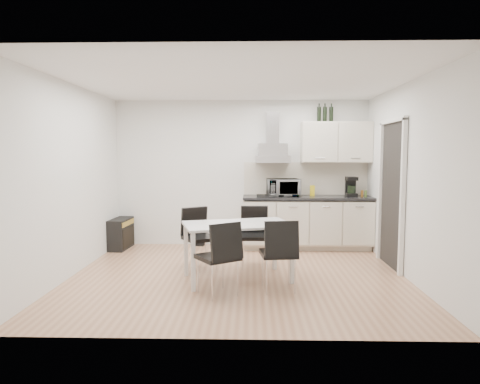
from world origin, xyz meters
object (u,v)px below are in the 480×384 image
object	(u,v)px
kitchenette	(309,201)
chair_near_left	(218,258)
guitar_amp	(121,234)
chair_near_right	(278,254)
floor_speaker	(200,237)
chair_far_right	(254,237)
chair_far_left	(200,239)
dining_table	(237,230)

from	to	relation	value
kitchenette	chair_near_left	distance (m)	2.92
chair_near_left	guitar_amp	size ratio (longest dim) A/B	1.36
chair_near_right	floor_speaker	bearing A→B (deg)	109.73
chair_far_right	chair_near_right	world-z (taller)	same
chair_far_left	chair_far_right	distance (m)	0.79
chair_far_right	dining_table	bearing A→B (deg)	70.84
kitchenette	chair_far_left	bearing A→B (deg)	-141.02
dining_table	chair_near_left	bearing A→B (deg)	-124.87
kitchenette	chair_far_left	distance (m)	2.27
dining_table	floor_speaker	world-z (taller)	dining_table
guitar_amp	chair_far_right	bearing A→B (deg)	-22.74
chair_far_right	chair_near_right	size ratio (longest dim) A/B	1.00
chair_near_right	chair_far_left	bearing A→B (deg)	131.93
chair_near_left	chair_far_left	bearing A→B (deg)	72.37
chair_near_right	dining_table	bearing A→B (deg)	133.22
kitchenette	floor_speaker	xyz separation A→B (m)	(-1.94, 0.17, -0.68)
chair_far_right	chair_far_left	bearing A→B (deg)	10.63
chair_far_right	chair_near_right	xyz separation A→B (m)	(0.28, -1.06, 0.00)
dining_table	chair_far_right	xyz separation A→B (m)	(0.23, 0.64, -0.23)
chair_far_right	chair_near_left	world-z (taller)	same
dining_table	chair_far_left	xyz separation A→B (m)	(-0.55, 0.50, -0.23)
kitchenette	chair_far_left	size ratio (longest dim) A/B	2.86
chair_far_right	guitar_amp	distance (m)	2.60
guitar_amp	kitchenette	bearing A→B (deg)	5.66
dining_table	chair_near_right	distance (m)	0.70
dining_table	chair_far_right	bearing A→B (deg)	54.54
dining_table	chair_near_right	bearing A→B (deg)	-55.62
chair_near_right	guitar_amp	bearing A→B (deg)	132.64
floor_speaker	dining_table	bearing A→B (deg)	-55.91
chair_far_right	floor_speaker	size ratio (longest dim) A/B	3.01
dining_table	guitar_amp	bearing A→B (deg)	123.65
chair_near_right	guitar_amp	xyz separation A→B (m)	(-2.61, 2.21, -0.18)
chair_near_left	chair_near_right	bearing A→B (deg)	-19.33
chair_near_left	chair_near_right	distance (m)	0.75
chair_far_right	floor_speaker	distance (m)	1.76
dining_table	chair_far_left	bearing A→B (deg)	121.93
floor_speaker	kitchenette	bearing A→B (deg)	9.27
chair_far_right	guitar_amp	world-z (taller)	chair_far_right
chair_far_left	chair_near_left	size ratio (longest dim) A/B	1.00
chair_far_left	chair_near_left	xyz separation A→B (m)	(0.34, -1.12, 0.00)
kitchenette	chair_near_left	bearing A→B (deg)	-119.07
chair_far_left	chair_near_left	bearing A→B (deg)	73.50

